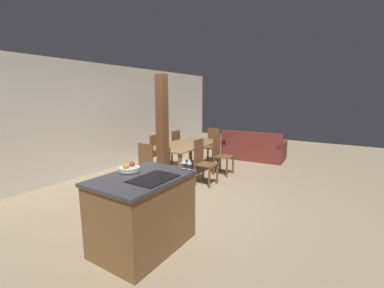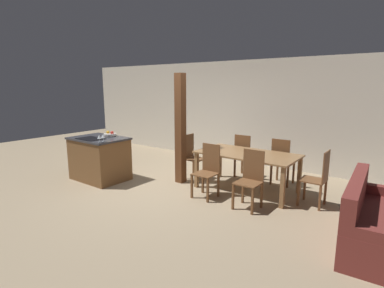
{
  "view_description": "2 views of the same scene",
  "coord_description": "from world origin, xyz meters",
  "px_view_note": "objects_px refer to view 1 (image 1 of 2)",
  "views": [
    {
      "loc": [
        -3.72,
        -2.54,
        1.9
      ],
      "look_at": [
        0.6,
        0.2,
        0.95
      ],
      "focal_mm": 24.0,
      "sensor_mm": 36.0,
      "label": 1
    },
    {
      "loc": [
        3.98,
        -4.3,
        2.06
      ],
      "look_at": [
        0.6,
        0.2,
        0.95
      ],
      "focal_mm": 28.0,
      "sensor_mm": 36.0,
      "label": 2
    }
  ],
  "objects_px": {
    "timber_post": "(162,136)",
    "kitchen_island": "(143,212)",
    "couch": "(253,150)",
    "dining_chair_far_right": "(173,147)",
    "dining_chair_near_left": "(203,161)",
    "dining_chair_far_left": "(152,153)",
    "fruit_bowl": "(129,168)",
    "wine_glass_middle": "(184,161)",
    "wine_glass_near": "(189,162)",
    "dining_chair_head_end": "(150,166)",
    "dining_chair_near_right": "(221,154)",
    "dining_table": "(186,147)",
    "dining_chair_foot_end": "(212,145)"
  },
  "relations": [
    {
      "from": "wine_glass_middle",
      "to": "dining_chair_far_left",
      "type": "bearing_deg",
      "value": 49.4
    },
    {
      "from": "dining_chair_near_right",
      "to": "timber_post",
      "type": "relative_size",
      "value": 0.43
    },
    {
      "from": "kitchen_island",
      "to": "dining_chair_far_left",
      "type": "height_order",
      "value": "dining_chair_far_left"
    },
    {
      "from": "kitchen_island",
      "to": "dining_chair_near_right",
      "type": "bearing_deg",
      "value": 9.53
    },
    {
      "from": "dining_chair_far_right",
      "to": "dining_chair_foot_end",
      "type": "bearing_deg",
      "value": 141.1
    },
    {
      "from": "dining_chair_head_end",
      "to": "kitchen_island",
      "type": "bearing_deg",
      "value": 129.29
    },
    {
      "from": "dining_chair_far_left",
      "to": "kitchen_island",
      "type": "bearing_deg",
      "value": 39.15
    },
    {
      "from": "couch",
      "to": "timber_post",
      "type": "distance_m",
      "value": 3.89
    },
    {
      "from": "dining_chair_near_left",
      "to": "couch",
      "type": "xyz_separation_m",
      "value": [
        2.82,
        -0.16,
        -0.23
      ]
    },
    {
      "from": "wine_glass_middle",
      "to": "couch",
      "type": "height_order",
      "value": "wine_glass_middle"
    },
    {
      "from": "dining_chair_near_left",
      "to": "dining_chair_near_right",
      "type": "xyz_separation_m",
      "value": [
        0.86,
        0.0,
        0.0
      ]
    },
    {
      "from": "kitchen_island",
      "to": "dining_chair_head_end",
      "type": "distance_m",
      "value": 2.05
    },
    {
      "from": "wine_glass_near",
      "to": "dining_chair_near_left",
      "type": "distance_m",
      "value": 2.24
    },
    {
      "from": "couch",
      "to": "dining_chair_near_right",
      "type": "bearing_deg",
      "value": 81.9
    },
    {
      "from": "couch",
      "to": "dining_chair_far_right",
      "type": "bearing_deg",
      "value": 46.86
    },
    {
      "from": "dining_chair_far_left",
      "to": "fruit_bowl",
      "type": "bearing_deg",
      "value": 35.88
    },
    {
      "from": "timber_post",
      "to": "kitchen_island",
      "type": "bearing_deg",
      "value": -149.32
    },
    {
      "from": "dining_chair_near_right",
      "to": "dining_chair_far_right",
      "type": "distance_m",
      "value": 1.47
    },
    {
      "from": "kitchen_island",
      "to": "dining_chair_near_right",
      "type": "distance_m",
      "value": 3.4
    },
    {
      "from": "wine_glass_middle",
      "to": "dining_chair_near_left",
      "type": "relative_size",
      "value": 0.15
    },
    {
      "from": "wine_glass_middle",
      "to": "dining_chair_foot_end",
      "type": "xyz_separation_m",
      "value": [
        3.74,
        1.56,
        -0.55
      ]
    },
    {
      "from": "kitchen_island",
      "to": "dining_chair_foot_end",
      "type": "xyz_separation_m",
      "value": [
        4.27,
        1.3,
        0.04
      ]
    },
    {
      "from": "dining_chair_near_left",
      "to": "dining_chair_head_end",
      "type": "relative_size",
      "value": 1.0
    },
    {
      "from": "fruit_bowl",
      "to": "wine_glass_middle",
      "type": "height_order",
      "value": "wine_glass_middle"
    },
    {
      "from": "kitchen_island",
      "to": "fruit_bowl",
      "type": "height_order",
      "value": "fruit_bowl"
    },
    {
      "from": "wine_glass_middle",
      "to": "dining_chair_near_right",
      "type": "xyz_separation_m",
      "value": [
        2.83,
        0.83,
        -0.55
      ]
    },
    {
      "from": "fruit_bowl",
      "to": "dining_chair_near_right",
      "type": "distance_m",
      "value": 3.35
    },
    {
      "from": "dining_table",
      "to": "dining_chair_far_right",
      "type": "xyz_separation_m",
      "value": [
        0.43,
        0.73,
        -0.16
      ]
    },
    {
      "from": "dining_chair_near_left",
      "to": "wine_glass_middle",
      "type": "bearing_deg",
      "value": -157.16
    },
    {
      "from": "dining_table",
      "to": "dining_chair_near_left",
      "type": "distance_m",
      "value": 0.87
    },
    {
      "from": "wine_glass_middle",
      "to": "wine_glass_near",
      "type": "bearing_deg",
      "value": -90.0
    },
    {
      "from": "wine_glass_near",
      "to": "dining_chair_near_left",
      "type": "bearing_deg",
      "value": 25.07
    },
    {
      "from": "fruit_bowl",
      "to": "dining_chair_far_left",
      "type": "distance_m",
      "value": 3.04
    },
    {
      "from": "dining_chair_head_end",
      "to": "dining_chair_far_left",
      "type": "bearing_deg",
      "value": -51.1
    },
    {
      "from": "fruit_bowl",
      "to": "timber_post",
      "type": "bearing_deg",
      "value": 23.61
    },
    {
      "from": "fruit_bowl",
      "to": "timber_post",
      "type": "relative_size",
      "value": 0.12
    },
    {
      "from": "wine_glass_middle",
      "to": "dining_chair_near_right",
      "type": "distance_m",
      "value": 3.0
    },
    {
      "from": "dining_chair_head_end",
      "to": "dining_chair_near_right",
      "type": "bearing_deg",
      "value": -112.46
    },
    {
      "from": "dining_chair_foot_end",
      "to": "couch",
      "type": "bearing_deg",
      "value": 49.4
    },
    {
      "from": "kitchen_island",
      "to": "dining_chair_near_left",
      "type": "relative_size",
      "value": 1.23
    },
    {
      "from": "wine_glass_middle",
      "to": "dining_chair_foot_end",
      "type": "relative_size",
      "value": 0.15
    },
    {
      "from": "kitchen_island",
      "to": "timber_post",
      "type": "bearing_deg",
      "value": 30.68
    },
    {
      "from": "kitchen_island",
      "to": "dining_table",
      "type": "distance_m",
      "value": 3.21
    },
    {
      "from": "wine_glass_middle",
      "to": "dining_table",
      "type": "distance_m",
      "value": 2.89
    },
    {
      "from": "dining_chair_far_left",
      "to": "dining_chair_far_right",
      "type": "relative_size",
      "value": 1.0
    },
    {
      "from": "fruit_bowl",
      "to": "dining_chair_far_right",
      "type": "distance_m",
      "value": 3.77
    },
    {
      "from": "timber_post",
      "to": "fruit_bowl",
      "type": "bearing_deg",
      "value": -156.39
    },
    {
      "from": "fruit_bowl",
      "to": "dining_chair_near_left",
      "type": "xyz_separation_m",
      "value": [
        2.43,
        0.3,
        -0.47
      ]
    },
    {
      "from": "dining_chair_head_end",
      "to": "timber_post",
      "type": "xyz_separation_m",
      "value": [
        -0.03,
        -0.37,
        0.64
      ]
    },
    {
      "from": "dining_table",
      "to": "dining_chair_head_end",
      "type": "distance_m",
      "value": 1.35
    }
  ]
}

